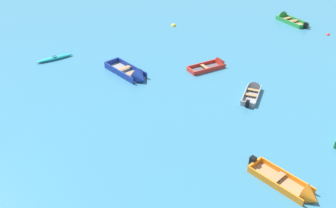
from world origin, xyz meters
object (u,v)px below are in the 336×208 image
rowboat_green_back_row_left (285,18)px  rowboat_red_outer_right (216,65)px  rowboat_grey_midfield_left (253,90)px  kayak_turquoise_distant_center (55,58)px  rowboat_deep_blue_outer_left (134,75)px  rowboat_orange_near_right (296,190)px  mooring_buoy_midfield (328,35)px  mooring_buoy_between_boats_right (174,26)px

rowboat_green_back_row_left → rowboat_red_outer_right: bearing=-141.7°
rowboat_grey_midfield_left → kayak_turquoise_distant_center: 16.15m
rowboat_deep_blue_outer_left → rowboat_orange_near_right: bearing=-67.1°
kayak_turquoise_distant_center → mooring_buoy_midfield: (25.04, -0.55, -0.14)m
rowboat_red_outer_right → rowboat_orange_near_right: (-0.96, -13.79, 0.02)m
rowboat_grey_midfield_left → mooring_buoy_between_boats_right: 14.21m
rowboat_green_back_row_left → mooring_buoy_midfield: size_ratio=11.84×
rowboat_deep_blue_outer_left → rowboat_orange_near_right: rowboat_deep_blue_outer_left is taller
rowboat_red_outer_right → rowboat_deep_blue_outer_left: (-6.62, -0.36, 0.07)m
kayak_turquoise_distant_center → rowboat_deep_blue_outer_left: bearing=-39.1°
rowboat_green_back_row_left → mooring_buoy_midfield: (1.87, -4.72, -0.18)m
rowboat_red_outer_right → mooring_buoy_midfield: (12.65, 3.77, -0.15)m
rowboat_deep_blue_outer_left → rowboat_orange_near_right: 14.58m
mooring_buoy_midfield → rowboat_green_back_row_left: bearing=111.6°
rowboat_orange_near_right → mooring_buoy_between_boats_right: (0.01, 23.37, -0.17)m
rowboat_grey_midfield_left → mooring_buoy_between_boats_right: size_ratio=6.33×
rowboat_red_outer_right → rowboat_deep_blue_outer_left: size_ratio=0.81×
mooring_buoy_between_boats_right → rowboat_grey_midfield_left: bearing=-81.5°
rowboat_orange_near_right → rowboat_deep_blue_outer_left: bearing=112.9°
rowboat_deep_blue_outer_left → rowboat_orange_near_right: size_ratio=1.16×
mooring_buoy_midfield → mooring_buoy_between_boats_right: bearing=156.9°
rowboat_red_outer_right → mooring_buoy_between_boats_right: rowboat_red_outer_right is taller
kayak_turquoise_distant_center → rowboat_green_back_row_left: 23.54m
rowboat_deep_blue_outer_left → mooring_buoy_between_boats_right: 11.45m
kayak_turquoise_distant_center → rowboat_green_back_row_left: (23.17, 4.17, 0.04)m
kayak_turquoise_distant_center → mooring_buoy_between_boats_right: kayak_turquoise_distant_center is taller
rowboat_orange_near_right → rowboat_red_outer_right: bearing=86.0°
rowboat_grey_midfield_left → rowboat_green_back_row_left: rowboat_green_back_row_left is taller
rowboat_red_outer_right → rowboat_orange_near_right: rowboat_orange_near_right is taller
rowboat_orange_near_right → mooring_buoy_between_boats_right: 23.37m
rowboat_orange_near_right → mooring_buoy_midfield: rowboat_orange_near_right is taller
rowboat_deep_blue_outer_left → mooring_buoy_midfield: rowboat_deep_blue_outer_left is taller
rowboat_red_outer_right → kayak_turquoise_distant_center: size_ratio=1.15×
rowboat_red_outer_right → rowboat_grey_midfield_left: bearing=-75.6°
rowboat_orange_near_right → mooring_buoy_between_boats_right: size_ratio=7.92×
kayak_turquoise_distant_center → mooring_buoy_between_boats_right: bearing=24.6°
mooring_buoy_midfield → rowboat_red_outer_right: bearing=-163.4°
rowboat_green_back_row_left → mooring_buoy_midfield: 5.09m
kayak_turquoise_distant_center → mooring_buoy_between_boats_right: (11.45, 5.25, -0.14)m
rowboat_orange_near_right → rowboat_grey_midfield_left: 9.55m
rowboat_green_back_row_left → kayak_turquoise_distant_center: bearing=-169.8°
rowboat_green_back_row_left → mooring_buoy_between_boats_right: 11.77m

